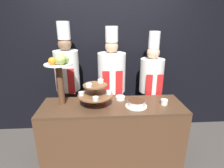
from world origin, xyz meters
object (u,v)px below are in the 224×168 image
object	(u,v)px
tiered_stand	(95,93)
chef_center_right	(151,85)
chef_center_left	(112,83)
serving_bowl_far	(120,98)
cup_white	(164,102)
fruit_pedestal	(60,69)
chef_left	(68,81)
cake_round	(136,103)

from	to	relation	value
tiered_stand	chef_center_right	distance (m)	1.02
tiered_stand	chef_center_left	world-z (taller)	chef_center_left
serving_bowl_far	cup_white	bearing A→B (deg)	-19.62
fruit_pedestal	chef_left	bearing A→B (deg)	90.98
chef_center_right	cake_round	bearing A→B (deg)	-120.38
cake_round	cup_white	world-z (taller)	cake_round
cake_round	fruit_pedestal	bearing A→B (deg)	172.93
fruit_pedestal	chef_left	xyz separation A→B (m)	(-0.01, 0.48, -0.30)
fruit_pedestal	chef_left	size ratio (longest dim) A/B	0.35
chef_center_right	chef_left	bearing A→B (deg)	-180.00
fruit_pedestal	cup_white	size ratio (longest dim) A/B	7.73
serving_bowl_far	cake_round	bearing A→B (deg)	-51.24
cup_white	chef_left	distance (m)	1.43
chef_center_right	serving_bowl_far	bearing A→B (deg)	-144.86
tiered_stand	fruit_pedestal	world-z (taller)	fruit_pedestal
fruit_pedestal	serving_bowl_far	distance (m)	0.88
tiered_stand	serving_bowl_far	xyz separation A→B (m)	(0.33, 0.16, -0.14)
cake_round	serving_bowl_far	bearing A→B (deg)	128.76
cake_round	chef_center_left	distance (m)	0.66
fruit_pedestal	tiered_stand	bearing A→B (deg)	-7.59
fruit_pedestal	chef_center_right	world-z (taller)	chef_center_right
fruit_pedestal	chef_center_left	size ratio (longest dim) A/B	0.36
tiered_stand	serving_bowl_far	size ratio (longest dim) A/B	2.92
cake_round	serving_bowl_far	xyz separation A→B (m)	(-0.18, 0.22, -0.01)
cake_round	chef_left	world-z (taller)	chef_left
chef_center_right	cup_white	bearing A→B (deg)	-87.89
cup_white	chef_center_right	world-z (taller)	chef_center_right
cake_round	serving_bowl_far	distance (m)	0.29
tiered_stand	chef_center_left	distance (m)	0.59
chef_left	cake_round	bearing A→B (deg)	-32.17
serving_bowl_far	chef_center_left	world-z (taller)	chef_center_left
tiered_stand	chef_left	size ratio (longest dim) A/B	0.23
chef_left	chef_center_right	world-z (taller)	chef_left
cake_round	chef_left	distance (m)	1.12
tiered_stand	serving_bowl_far	bearing A→B (deg)	26.06
serving_bowl_far	chef_center_right	distance (m)	0.65
tiered_stand	fruit_pedestal	bearing A→B (deg)	172.41
cup_white	serving_bowl_far	size ratio (longest dim) A/B	0.57
cake_round	chef_left	bearing A→B (deg)	147.83
fruit_pedestal	cake_round	size ratio (longest dim) A/B	2.45
cup_white	chef_left	size ratio (longest dim) A/B	0.05
cup_white	chef_center_left	size ratio (longest dim) A/B	0.05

